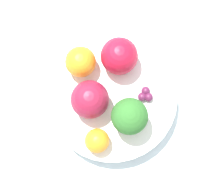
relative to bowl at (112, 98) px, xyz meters
The scene contains 9 objects.
ground_plane 0.04m from the bowl, ahead, with size 6.00×6.00×0.00m, color gray.
table_surface 0.03m from the bowl, ahead, with size 1.20×1.20×0.02m.
bowl is the anchor object (origin of this frame).
broccoli 0.07m from the bowl, 106.83° to the left, with size 0.06×0.06×0.07m.
apple_red 0.08m from the bowl, 118.77° to the right, with size 0.06×0.06×0.06m.
apple_green 0.06m from the bowl, ahead, with size 0.06×0.06×0.06m.
orange_front 0.08m from the bowl, 54.79° to the left, with size 0.04×0.04×0.04m.
orange_back 0.08m from the bowl, 63.25° to the right, with size 0.05×0.05×0.05m.
grape_cluster 0.06m from the bowl, 163.00° to the left, with size 0.02×0.03×0.01m.
Camera 1 is at (0.03, 0.11, 0.64)m, focal length 60.00 mm.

